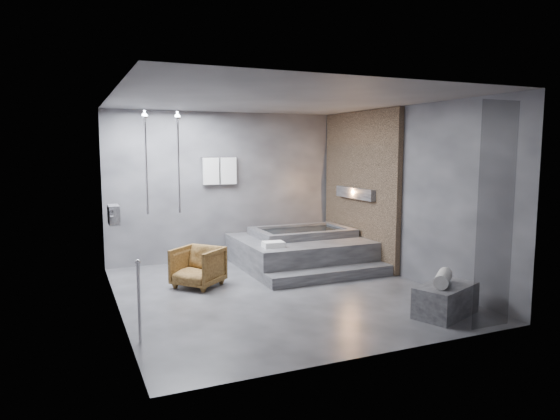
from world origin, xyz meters
name	(u,v)px	position (x,y,z in m)	size (l,w,h in m)	color
room	(295,174)	(0.40, 0.24, 1.73)	(5.00, 5.04, 2.82)	#2F2F31
tub_deck	(299,251)	(1.05, 1.45, 0.25)	(2.20, 2.00, 0.50)	#343436
tub_step	(331,275)	(1.05, 0.27, 0.09)	(2.20, 0.36, 0.18)	#343436
concrete_bench	(446,300)	(1.55, -1.81, 0.20)	(0.88, 0.48, 0.39)	#313134
driftwood_chair	(198,267)	(-1.01, 0.77, 0.31)	(0.66, 0.68, 0.61)	#402810
rolled_towel	(443,278)	(1.51, -1.80, 0.49)	(0.18, 0.18, 0.50)	silver
deck_towel	(273,244)	(0.29, 0.86, 0.55)	(0.34, 0.25, 0.09)	white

